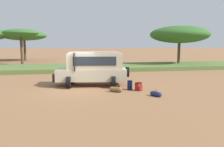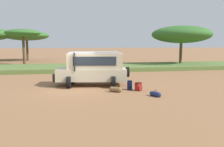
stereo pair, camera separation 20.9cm
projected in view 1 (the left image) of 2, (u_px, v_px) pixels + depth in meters
The scene contains 10 objects.
ground_plane at pixel (76, 90), 14.38m from camera, with size 320.00×320.00×0.00m, color #936642.
grass_bank at pixel (73, 68), 25.76m from camera, with size 120.00×7.00×0.44m.
safari_vehicle at pixel (93, 68), 15.70m from camera, with size 5.46×3.17×2.44m.
backpack_beside_front_wheel at pixel (130, 85), 14.32m from camera, with size 0.38×0.42×0.62m.
backpack_cluster_center at pixel (139, 87), 14.08m from camera, with size 0.47×0.48×0.53m.
duffel_bag_low_black_case at pixel (116, 89), 13.67m from camera, with size 0.77×0.63×0.43m.
duffel_bag_soft_canvas at pixel (156, 94), 12.53m from camera, with size 0.53×0.69×0.38m.
acacia_tree_centre_back at pixel (24, 36), 38.83m from camera, with size 7.83×6.92×5.35m.
acacia_tree_right_mid at pixel (21, 33), 29.29m from camera, with size 4.65×4.52×5.00m.
acacia_tree_far_right at pixel (180, 35), 28.90m from camera, with size 7.86×7.32×5.38m.
Camera 1 is at (-0.28, -14.31, 2.98)m, focal length 35.00 mm.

